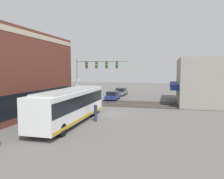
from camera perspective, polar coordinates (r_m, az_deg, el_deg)
ground_plane at (r=24.93m, az=0.24°, el=-6.38°), size 120.00×120.00×0.00m
shop_building at (r=35.06m, az=23.50°, el=1.99°), size 12.12×9.39×6.62m
city_bus at (r=20.72m, az=-10.81°, el=-3.89°), size 11.53×2.59×3.19m
traffic_signal_gantry at (r=30.20m, az=-5.00°, el=5.08°), size 0.42×7.24×6.57m
crossing_signal at (r=30.66m, az=-8.97°, el=0.07°), size 1.41×1.18×3.81m
rail_track_near at (r=30.69m, az=2.95°, el=-4.14°), size 2.60×60.00×0.15m
rail_track_far at (r=33.79m, az=4.01°, el=-3.28°), size 2.60×60.00×0.15m
parked_car_blue at (r=36.27m, az=0.23°, el=-1.65°), size 4.32×1.82×1.47m
parked_car_grey at (r=42.92m, az=2.44°, el=-0.58°), size 4.88×1.82×1.46m
pedestrian_near_bus at (r=21.25m, az=-4.30°, el=-5.91°), size 0.34×0.34×1.78m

